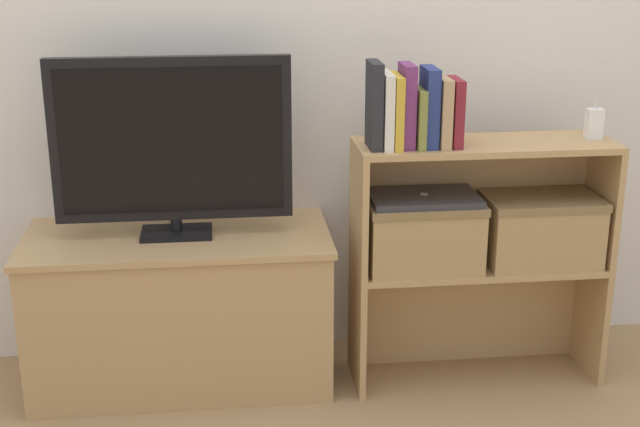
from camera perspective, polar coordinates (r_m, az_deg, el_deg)
ground_plane at (r=2.85m, az=0.31°, el=-12.06°), size 16.00×16.00×0.00m
tv_stand at (r=2.92m, az=-8.90°, el=-6.01°), size 0.96×0.45×0.50m
tv at (r=2.74m, az=-9.45°, el=4.47°), size 0.73×0.14×0.56m
bookshelf_lower_tier at (r=3.00m, az=9.68°, el=-5.36°), size 0.80×0.26×0.40m
bookshelf_upper_tier at (r=2.86m, az=10.10°, el=1.96°), size 0.80×0.26×0.39m
book_charcoal at (r=2.64m, az=3.49°, el=6.94°), size 0.03×0.13×0.26m
book_ivory at (r=2.65m, az=4.24°, el=6.61°), size 0.03×0.14×0.22m
book_mustard at (r=2.66m, az=4.86°, el=6.55°), size 0.03×0.15×0.22m
book_plum at (r=2.66m, az=5.57°, el=6.87°), size 0.04×0.12×0.25m
book_olive at (r=2.67m, az=6.29°, el=6.14°), size 0.02×0.15×0.18m
book_navy at (r=2.68m, az=7.00°, el=6.77°), size 0.04×0.13×0.24m
book_tan at (r=2.69m, az=7.82°, el=6.47°), size 0.03×0.15×0.21m
book_maroon at (r=2.70m, az=8.61°, el=6.43°), size 0.03×0.13×0.20m
baby_monitor at (r=2.88m, az=17.13°, el=5.51°), size 0.05×0.04×0.12m
storage_basket_left at (r=2.79m, az=6.59°, el=-1.11°), size 0.36×0.23×0.22m
storage_basket_right at (r=2.90m, az=13.93°, el=-0.80°), size 0.36×0.23×0.22m
laptop at (r=2.76m, az=6.67°, el=1.02°), size 0.33×0.21×0.02m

